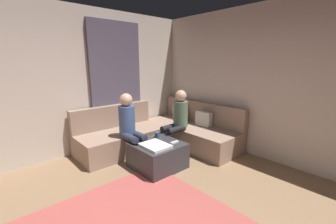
{
  "coord_description": "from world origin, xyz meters",
  "views": [
    {
      "loc": [
        1.2,
        -0.9,
        1.73
      ],
      "look_at": [
        -1.63,
        1.63,
        0.85
      ],
      "focal_mm": 23.39,
      "sensor_mm": 36.0,
      "label": 1
    }
  ],
  "objects_px": {
    "ottoman": "(157,155)",
    "coffee_mug": "(157,135)",
    "game_remote": "(174,142)",
    "person_on_couch_back": "(177,119)",
    "sectional_couch": "(162,133)",
    "person_on_couch_side": "(130,125)"
  },
  "relations": [
    {
      "from": "ottoman",
      "to": "person_on_couch_side",
      "type": "xyz_separation_m",
      "value": [
        -0.5,
        -0.2,
        0.45
      ]
    },
    {
      "from": "coffee_mug",
      "to": "game_remote",
      "type": "height_order",
      "value": "coffee_mug"
    },
    {
      "from": "ottoman",
      "to": "person_on_couch_side",
      "type": "distance_m",
      "value": 0.7
    },
    {
      "from": "person_on_couch_side",
      "to": "sectional_couch",
      "type": "bearing_deg",
      "value": -170.21
    },
    {
      "from": "sectional_couch",
      "to": "ottoman",
      "type": "bearing_deg",
      "value": -45.63
    },
    {
      "from": "sectional_couch",
      "to": "person_on_couch_side",
      "type": "height_order",
      "value": "person_on_couch_side"
    },
    {
      "from": "sectional_couch",
      "to": "person_on_couch_side",
      "type": "xyz_separation_m",
      "value": [
        0.15,
        -0.86,
        0.38
      ]
    },
    {
      "from": "ottoman",
      "to": "game_remote",
      "type": "distance_m",
      "value": 0.36
    },
    {
      "from": "sectional_couch",
      "to": "game_remote",
      "type": "relative_size",
      "value": 17.0
    },
    {
      "from": "coffee_mug",
      "to": "person_on_couch_back",
      "type": "distance_m",
      "value": 0.57
    },
    {
      "from": "ottoman",
      "to": "person_on_couch_side",
      "type": "height_order",
      "value": "person_on_couch_side"
    },
    {
      "from": "coffee_mug",
      "to": "game_remote",
      "type": "xyz_separation_m",
      "value": [
        0.4,
        0.04,
        -0.04
      ]
    },
    {
      "from": "person_on_couch_side",
      "to": "ottoman",
      "type": "bearing_deg",
      "value": 111.65
    },
    {
      "from": "ottoman",
      "to": "person_on_couch_back",
      "type": "bearing_deg",
      "value": 111.15
    },
    {
      "from": "ottoman",
      "to": "coffee_mug",
      "type": "bearing_deg",
      "value": 140.71
    },
    {
      "from": "game_remote",
      "to": "person_on_couch_side",
      "type": "bearing_deg",
      "value": -148.35
    },
    {
      "from": "game_remote",
      "to": "coffee_mug",
      "type": "bearing_deg",
      "value": -174.29
    },
    {
      "from": "sectional_couch",
      "to": "ottoman",
      "type": "distance_m",
      "value": 0.92
    },
    {
      "from": "sectional_couch",
      "to": "game_remote",
      "type": "bearing_deg",
      "value": -28.02
    },
    {
      "from": "game_remote",
      "to": "person_on_couch_back",
      "type": "height_order",
      "value": "person_on_couch_back"
    },
    {
      "from": "game_remote",
      "to": "person_on_couch_side",
      "type": "relative_size",
      "value": 0.12
    },
    {
      "from": "person_on_couch_side",
      "to": "game_remote",
      "type": "bearing_deg",
      "value": 121.65
    }
  ]
}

